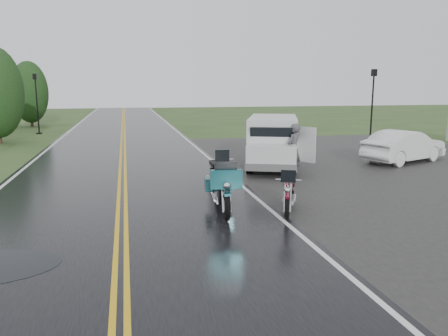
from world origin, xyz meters
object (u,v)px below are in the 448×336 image
at_px(lamp_post_far_left, 37,104).
at_px(lamp_post_far_right, 372,105).
at_px(motorcycle_teal, 227,194).
at_px(person_at_van, 294,150).
at_px(van_white, 250,147).
at_px(sedan_white, 404,147).
at_px(motorcycle_red, 288,198).
at_px(motorcycle_silver, 223,176).

height_order(lamp_post_far_left, lamp_post_far_right, lamp_post_far_right).
distance_m(motorcycle_teal, person_at_van, 6.22).
relative_size(van_white, sedan_white, 1.26).
relative_size(motorcycle_red, person_at_van, 1.05).
xyz_separation_m(lamp_post_far_left, lamp_post_far_right, (20.49, -8.07, 0.08)).
height_order(motorcycle_red, motorcycle_silver, motorcycle_silver).
height_order(person_at_van, sedan_white, person_at_van).
bearing_deg(lamp_post_far_right, van_white, -139.54).
bearing_deg(motorcycle_red, person_at_van, 90.58).
xyz_separation_m(motorcycle_silver, sedan_white, (8.94, 4.36, 0.01)).
relative_size(lamp_post_far_left, lamp_post_far_right, 0.96).
xyz_separation_m(motorcycle_red, sedan_white, (7.87, 6.76, 0.10)).
bearing_deg(motorcycle_silver, van_white, 63.74).
distance_m(person_at_van, sedan_white, 5.89).
bearing_deg(sedan_white, motorcycle_red, 108.61).
bearing_deg(person_at_van, van_white, -60.21).
height_order(motorcycle_red, lamp_post_far_left, lamp_post_far_left).
distance_m(motorcycle_silver, lamp_post_far_right, 17.03).
bearing_deg(person_at_van, motorcycle_red, 27.35).
xyz_separation_m(motorcycle_red, van_white, (0.71, 5.74, 0.44)).
relative_size(motorcycle_silver, van_white, 0.44).
height_order(person_at_van, lamp_post_far_right, lamp_post_far_right).
bearing_deg(lamp_post_far_left, sedan_white, -42.02).
xyz_separation_m(motorcycle_red, motorcycle_silver, (-1.06, 2.40, 0.09)).
bearing_deg(van_white, sedan_white, 28.29).
xyz_separation_m(van_white, lamp_post_far_left, (-10.30, 16.76, 1.04)).
bearing_deg(lamp_post_far_left, lamp_post_far_right, -21.49).
bearing_deg(lamp_post_far_left, motorcycle_silver, -67.00).
relative_size(van_white, lamp_post_far_left, 1.26).
xyz_separation_m(motorcycle_red, lamp_post_far_left, (-9.59, 22.50, 1.48)).
bearing_deg(van_white, person_at_van, -0.37).
height_order(motorcycle_red, lamp_post_far_right, lamp_post_far_right).
bearing_deg(motorcycle_red, lamp_post_far_left, 136.67).
xyz_separation_m(motorcycle_silver, lamp_post_far_left, (-8.53, 20.10, 1.39)).
xyz_separation_m(van_white, person_at_van, (1.49, -0.56, -0.08)).
height_order(motorcycle_teal, van_white, van_white).
relative_size(motorcycle_red, lamp_post_far_right, 0.46).
bearing_deg(motorcycle_teal, motorcycle_silver, 85.07).
bearing_deg(lamp_post_far_right, lamp_post_far_left, 158.51).
bearing_deg(motorcycle_teal, sedan_white, 40.72).
bearing_deg(motorcycle_teal, motorcycle_red, -0.82).
distance_m(motorcycle_red, motorcycle_silver, 2.63).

